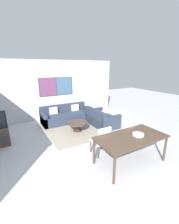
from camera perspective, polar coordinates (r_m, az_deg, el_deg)
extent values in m
plane|color=#B2B2B7|center=(3.41, 15.08, -30.75)|extent=(24.00, 24.00, 0.00)
cube|color=silver|center=(7.57, -16.20, 7.96)|extent=(7.40, 0.06, 2.80)
cube|color=#2D2D33|center=(7.64, -12.49, 9.45)|extent=(1.69, 0.01, 0.89)
cube|color=#753D66|center=(7.53, -15.50, 9.13)|extent=(0.80, 0.02, 0.85)
cube|color=#426684|center=(7.77, -9.55, 9.73)|extent=(0.80, 0.02, 0.85)
cube|color=gray|center=(6.12, -4.52, -7.12)|extent=(2.34, 2.18, 0.01)
cube|color=#2D384C|center=(7.09, -8.78, -2.06)|extent=(2.24, 0.91, 0.42)
cube|color=#2D384C|center=(7.37, -9.89, 0.05)|extent=(2.24, 0.16, 0.77)
cube|color=#2D384C|center=(6.78, -17.10, -2.71)|extent=(0.14, 0.91, 0.60)
cube|color=#2D384C|center=(7.48, -1.29, -0.13)|extent=(0.14, 0.91, 0.60)
cube|color=beige|center=(7.00, -13.60, 0.49)|extent=(0.36, 0.12, 0.30)
cube|color=beige|center=(7.35, -5.53, 1.68)|extent=(0.36, 0.12, 0.30)
cube|color=#2D384C|center=(6.66, 4.81, -3.19)|extent=(0.91, 1.49, 0.42)
cube|color=#2D384C|center=(6.40, 2.09, -2.30)|extent=(0.16, 1.49, 0.77)
cube|color=#2D384C|center=(6.12, 8.42, -4.27)|extent=(0.91, 0.14, 0.60)
cube|color=#2D384C|center=(7.16, 1.78, -0.91)|extent=(0.91, 0.14, 0.60)
cube|color=beige|center=(6.18, 5.16, -1.28)|extent=(0.12, 0.36, 0.30)
cylinder|color=#423326|center=(6.12, -4.52, -7.03)|extent=(0.36, 0.36, 0.03)
cylinder|color=#423326|center=(6.06, -4.56, -5.74)|extent=(0.14, 0.14, 0.33)
cylinder|color=#423326|center=(5.99, -4.60, -4.12)|extent=(0.81, 0.81, 0.04)
cube|color=#423326|center=(4.07, 15.61, -9.22)|extent=(1.86, 0.96, 0.04)
cylinder|color=#423326|center=(3.49, 9.44, -20.94)|extent=(0.06, 0.06, 0.72)
cylinder|color=#423326|center=(4.64, 26.82, -12.41)|extent=(0.06, 0.06, 0.72)
cylinder|color=#423326|center=(4.05, 1.72, -14.81)|extent=(0.06, 0.06, 0.72)
cylinder|color=#423326|center=(5.07, 18.93, -8.90)|extent=(0.06, 0.06, 0.72)
cube|color=beige|center=(4.46, 4.11, -10.90)|extent=(0.46, 0.46, 0.06)
cube|color=beige|center=(4.20, 5.75, -8.94)|extent=(0.42, 0.05, 0.45)
cylinder|color=#423326|center=(4.33, 3.28, -15.19)|extent=(0.04, 0.04, 0.38)
cylinder|color=#423326|center=(4.53, 7.66, -13.75)|extent=(0.04, 0.04, 0.38)
cylinder|color=#423326|center=(4.62, 0.52, -12.92)|extent=(0.04, 0.04, 0.38)
cylinder|color=#423326|center=(4.81, 4.72, -11.70)|extent=(0.04, 0.04, 0.38)
cube|color=beige|center=(4.97, 13.10, -8.29)|extent=(0.46, 0.46, 0.06)
cube|color=beige|center=(4.73, 14.98, -6.37)|extent=(0.42, 0.05, 0.45)
cylinder|color=#423326|center=(4.81, 12.76, -12.08)|extent=(0.04, 0.04, 0.38)
cylinder|color=#423326|center=(5.07, 16.18, -10.80)|extent=(0.04, 0.04, 0.38)
cylinder|color=#423326|center=(5.08, 9.69, -10.28)|extent=(0.04, 0.04, 0.38)
cylinder|color=#423326|center=(5.32, 13.08, -9.18)|extent=(0.04, 0.04, 0.38)
cylinder|color=#B7B2A8|center=(4.15, 18.06, -8.16)|extent=(0.30, 0.30, 0.06)
torus|color=#B7B2A8|center=(4.14, 18.09, -7.90)|extent=(0.30, 0.30, 0.02)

